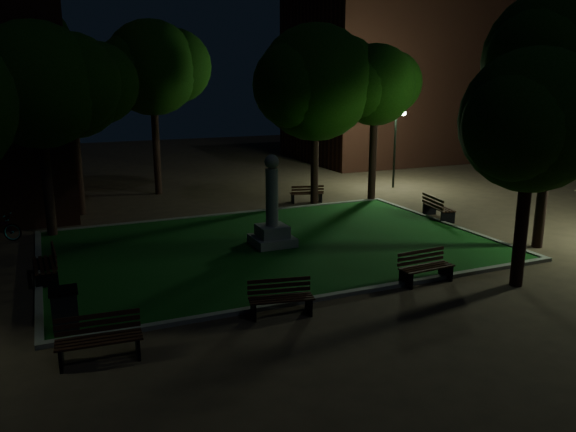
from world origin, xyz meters
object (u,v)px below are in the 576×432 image
at_px(bench_left_side, 47,266).
at_px(bench_far_side, 307,194).
at_px(monument, 272,221).
at_px(bench_near_left, 281,299).
at_px(bench_west_near, 99,340).
at_px(trash_bin, 65,311).
at_px(bench_near_right, 425,268).
at_px(bench_right_side, 437,208).

relative_size(bench_left_side, bench_far_side, 1.08).
bearing_deg(monument, bench_near_left, -109.98).
xyz_separation_m(monument, bench_near_left, (-2.01, -5.54, -0.54)).
bearing_deg(bench_west_near, bench_near_left, 12.13).
bearing_deg(trash_bin, bench_near_left, -11.66).
bearing_deg(bench_left_side, bench_near_right, 63.44).
distance_m(monument, bench_near_right, 5.79).
bearing_deg(bench_left_side, bench_west_near, 6.90).
bearing_deg(bench_west_near, bench_left_side, 103.02).
xyz_separation_m(bench_near_right, bench_right_side, (5.17, 6.03, 0.04)).
relative_size(bench_far_side, trash_bin, 1.52).
bearing_deg(bench_near_left, trash_bin, 179.51).
bearing_deg(trash_bin, bench_near_right, -3.31).
bearing_deg(bench_near_right, trash_bin, 173.75).
xyz_separation_m(bench_near_left, bench_west_near, (-4.41, -0.64, 0.03)).
xyz_separation_m(bench_west_near, bench_far_side, (10.70, 12.34, -0.05)).
relative_size(bench_right_side, trash_bin, 1.75).
bearing_deg(bench_far_side, bench_near_left, 74.48).
bearing_deg(bench_west_near, trash_bin, 113.25).
bearing_deg(trash_bin, monument, 32.76).
relative_size(bench_west_near, trash_bin, 1.65).
xyz_separation_m(bench_near_right, trash_bin, (-9.75, 0.56, 0.12)).
distance_m(bench_left_side, bench_far_side, 13.40).
relative_size(bench_near_left, bench_left_side, 0.95).
distance_m(bench_left_side, bench_right_side, 15.32).
height_order(bench_near_left, bench_left_side, bench_left_side).
distance_m(bench_far_side, trash_bin, 15.53).
xyz_separation_m(bench_left_side, bench_right_side, (15.24, 1.49, 0.01)).
bearing_deg(bench_left_side, bench_far_side, 117.63).
xyz_separation_m(bench_far_side, trash_bin, (-11.29, -10.67, 0.14)).
bearing_deg(bench_near_left, monument, 81.19).
bearing_deg(bench_far_side, bench_near_right, 94.97).
bearing_deg(bench_left_side, bench_right_side, 93.29).
distance_m(monument, bench_west_near, 8.93).
bearing_deg(bench_right_side, bench_west_near, 126.42).
height_order(monument, bench_left_side, monument).
distance_m(monument, bench_far_side, 7.52).
height_order(bench_right_side, bench_far_side, bench_right_side).
bearing_deg(monument, bench_far_side, 55.16).
height_order(bench_west_near, bench_far_side, bench_west_near).
distance_m(bench_left_side, trash_bin, 3.99).
xyz_separation_m(bench_west_near, bench_left_side, (-0.92, 5.65, 0.00)).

